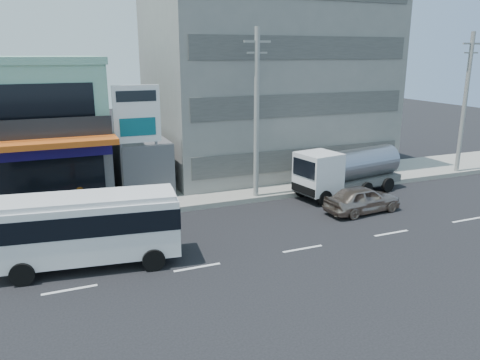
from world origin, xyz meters
The scene contains 12 objects.
ground centered at (0.00, 0.00, 0.00)m, with size 120.00×120.00×0.00m, color black.
sidewalk centered at (5.00, 9.50, 0.15)m, with size 70.00×5.00×0.30m, color gray.
concrete_building centered at (10.00, 15.00, 7.00)m, with size 16.00×12.00×14.00m, color gray.
gap_structure centered at (0.00, 12.00, 1.75)m, with size 3.00×6.00×3.50m, color #45464A.
satellite_dish centered at (0.00, 11.00, 3.58)m, with size 1.50×1.50×0.15m, color slate.
billboard centered at (-0.50, 9.20, 4.93)m, with size 2.60×0.18×6.90m.
utility_pole_near centered at (6.00, 7.40, 5.15)m, with size 1.60×0.30×10.00m.
utility_pole_far centered at (22.00, 7.40, 5.15)m, with size 1.60×0.30×10.00m.
minibus centered at (-4.01, 1.87, 1.81)m, with size 7.50×3.29×3.04m.
sedan centered at (10.59, 3.20, 0.76)m, with size 1.80×4.48×1.52m, color tan.
tanker_truck centered at (11.69, 6.45, 1.56)m, with size 7.63×3.42×2.90m.
motorcycle_rider centered at (-4.00, 5.50, 0.81)m, with size 1.94×0.76×2.45m.
Camera 1 is at (-5.11, -17.07, 8.59)m, focal length 35.00 mm.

